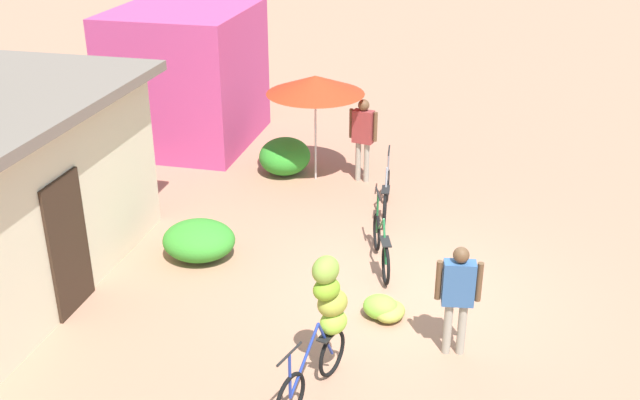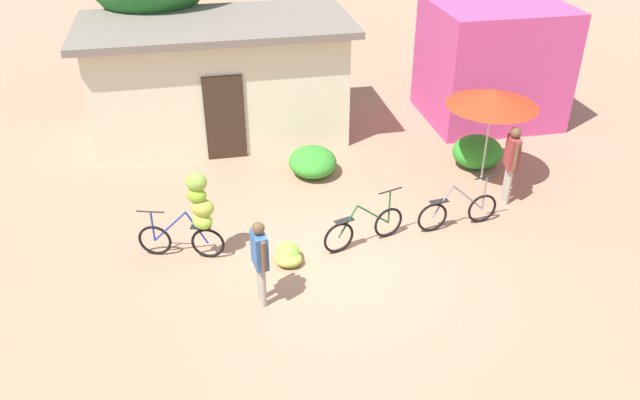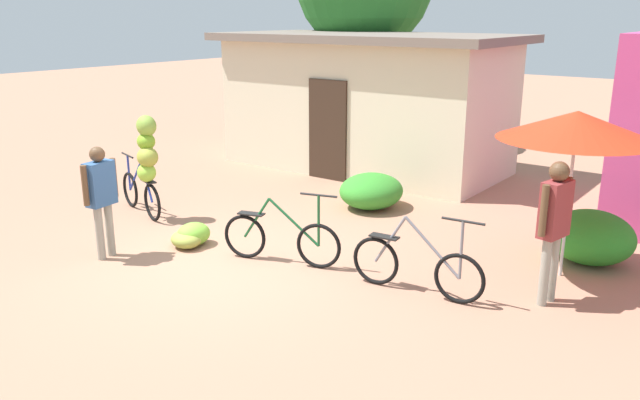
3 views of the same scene
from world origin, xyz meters
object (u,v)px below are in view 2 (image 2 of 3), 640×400
shop_pink (492,62)px  person_bystander (260,255)px  building_low (219,79)px  bicycle_center_loaded (458,211)px  banana_pile_on_ground (288,255)px  person_vendor (512,157)px  bicycle_near_pile (364,228)px  bicycle_leftmost (195,211)px  market_umbrella (493,98)px

shop_pink → person_bystander: (-6.74, -6.40, -0.54)m
building_low → bicycle_center_loaded: bearing=-51.6°
building_low → person_bystander: 6.73m
banana_pile_on_ground → person_bystander: bearing=-120.7°
building_low → person_vendor: (5.46, -4.52, -0.41)m
person_vendor → bicycle_near_pile: bearing=-164.6°
bicycle_near_pile → person_bystander: (-2.07, -1.29, 0.60)m
shop_pink → person_vendor: size_ratio=1.90×
building_low → banana_pile_on_ground: 5.90m
bicycle_near_pile → person_vendor: (3.26, 0.90, 0.69)m
shop_pink → bicycle_leftmost: size_ratio=1.88×
bicycle_leftmost → bicycle_center_loaded: bicycle_leftmost is taller
market_umbrella → banana_pile_on_ground: size_ratio=3.13×
bicycle_leftmost → person_bystander: bicycle_leftmost is taller
building_low → shop_pink: bearing=-2.6°
bicycle_leftmost → banana_pile_on_ground: (1.54, -0.49, -0.83)m
bicycle_leftmost → shop_pink: bearing=32.6°
bicycle_center_loaded → person_vendor: (1.34, 0.68, 0.69)m
shop_pink → person_vendor: (-1.42, -4.21, -0.45)m
banana_pile_on_ground → building_low: bearing=97.3°
market_umbrella → bicycle_near_pile: 3.97m
person_vendor → building_low: bearing=140.4°
bicycle_near_pile → person_vendor: bearing=15.4°
banana_pile_on_ground → person_bystander: person_bystander is taller
person_vendor → person_bystander: (-5.32, -2.19, -0.09)m
market_umbrella → person_vendor: size_ratio=1.26×
market_umbrella → person_vendor: bearing=-82.8°
building_low → bicycle_leftmost: (-0.81, -5.22, -0.46)m
bicycle_near_pile → person_vendor: size_ratio=0.97×
bicycle_center_loaded → banana_pile_on_ground: bearing=-171.6°
bicycle_leftmost → bicycle_near_pile: bicycle_leftmost is taller
bicycle_near_pile → shop_pink: bearing=47.5°
person_vendor → person_bystander: 5.76m
bicycle_leftmost → person_bystander: bearing=-57.6°
bicycle_center_loaded → banana_pile_on_ground: 3.44m
market_umbrella → person_bystander: (-5.21, -3.11, -1.00)m
market_umbrella → shop_pink: bearing=65.0°
person_vendor → bicycle_center_loaded: bearing=-152.9°
bicycle_near_pile → person_bystander: bearing=-148.1°
building_low → banana_pile_on_ground: bearing=-82.7°
market_umbrella → banana_pile_on_ground: (-4.62, -2.11, -1.79)m
bicycle_leftmost → bicycle_center_loaded: size_ratio=1.01×
bicycle_leftmost → banana_pile_on_ground: bearing=-17.7°
shop_pink → bicycle_near_pile: (-4.68, -5.11, -1.14)m
person_vendor → person_bystander: bearing=-157.7°
market_umbrella → person_bystander: size_ratio=1.36×
bicycle_leftmost → market_umbrella: bearing=14.7°
bicycle_near_pile → building_low: bearing=112.1°
person_bystander → bicycle_near_pile: bearing=31.9°
market_umbrella → bicycle_near_pile: (-3.14, -1.82, -1.60)m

